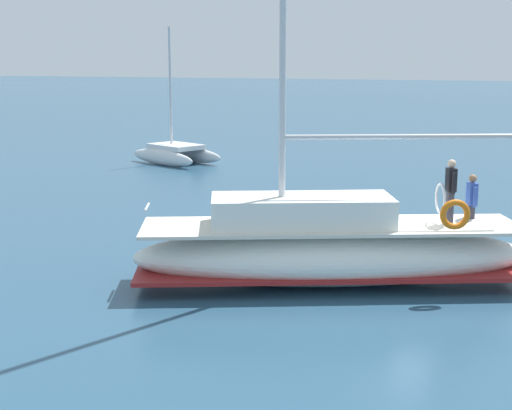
# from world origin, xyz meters

# --- Properties ---
(ground_plane) EXTENTS (400.00, 400.00, 0.00)m
(ground_plane) POSITION_xyz_m (0.00, 0.00, 0.00)
(ground_plane) COLOR #284C66
(main_sailboat) EXTENTS (6.54, 9.63, 14.38)m
(main_sailboat) POSITION_xyz_m (-1.22, 1.06, 0.92)
(main_sailboat) COLOR white
(main_sailboat) RESTS_ON ground
(moored_sloop_near) EXTENTS (4.04, 5.54, 7.13)m
(moored_sloop_near) POSITION_xyz_m (16.02, 15.63, 0.58)
(moored_sloop_near) COLOR silver
(moored_sloop_near) RESTS_ON ground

